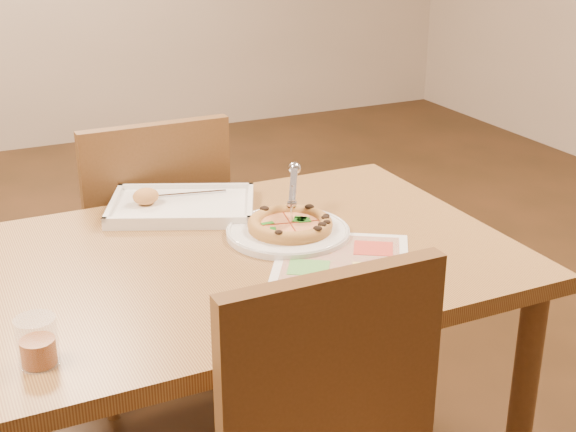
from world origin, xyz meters
name	(u,v)px	position (x,y,z in m)	size (l,w,h in m)	color
dining_table	(225,290)	(0.00, 0.00, 0.63)	(1.30, 0.85, 0.72)	olive
chair_far	(152,226)	(0.00, 0.60, 0.57)	(0.42, 0.42, 0.47)	brown
plate	(288,232)	(0.18, 0.04, 0.73)	(0.29, 0.29, 0.02)	silver
pizza	(290,225)	(0.19, 0.04, 0.75)	(0.20, 0.20, 0.03)	#C68743
pizza_cutter	(293,192)	(0.21, 0.09, 0.81)	(0.09, 0.16, 0.10)	silver
appetizer_tray	(179,207)	(0.00, 0.30, 0.73)	(0.43, 0.37, 0.06)	white
glass_tumbler	(37,344)	(-0.45, -0.28, 0.76)	(0.07, 0.07, 0.09)	#783109
menu	(340,270)	(0.20, -0.18, 0.72)	(0.30, 0.41, 0.01)	white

